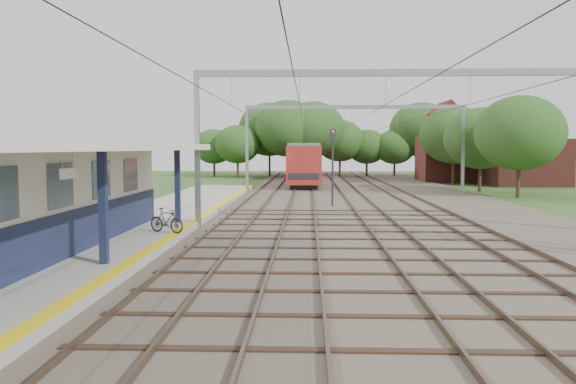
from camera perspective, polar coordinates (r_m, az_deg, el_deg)
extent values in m
plane|color=#2D4C1E|center=(10.17, 2.73, -16.37)|extent=(160.00, 160.00, 0.00)
cube|color=#473D33|center=(39.88, 8.01, -0.71)|extent=(18.00, 90.00, 0.10)
cube|color=gray|center=(24.87, -15.23, -3.65)|extent=(5.00, 52.00, 0.35)
cube|color=yellow|center=(24.28, -10.15, -3.33)|extent=(0.45, 52.00, 0.01)
cube|color=beige|center=(18.76, -25.84, -0.77)|extent=(3.20, 18.00, 3.40)
cube|color=#111937|center=(18.17, -21.20, -3.96)|extent=(0.06, 18.00, 1.40)
cube|color=slate|center=(18.02, -21.31, 0.77)|extent=(0.05, 16.00, 1.30)
cube|color=#111937|center=(16.63, -18.28, -1.51)|extent=(0.22, 0.22, 3.20)
cube|color=#111937|center=(25.23, -11.16, 0.59)|extent=(0.22, 0.22, 3.20)
cube|color=silver|center=(17.30, -24.34, 4.25)|extent=(6.40, 20.00, 0.24)
cube|color=white|center=(14.74, -21.44, 1.76)|extent=(0.06, 0.85, 0.26)
cube|color=brown|center=(39.86, -3.82, -0.50)|extent=(0.07, 88.00, 0.15)
cube|color=brown|center=(39.74, -1.76, -0.51)|extent=(0.07, 88.00, 0.15)
cube|color=brown|center=(39.67, 0.49, -0.51)|extent=(0.07, 88.00, 0.15)
cube|color=brown|center=(39.65, 2.57, -0.52)|extent=(0.07, 88.00, 0.15)
cube|color=brown|center=(39.74, 5.83, -0.53)|extent=(0.07, 88.00, 0.15)
cube|color=brown|center=(39.86, 7.89, -0.53)|extent=(0.07, 88.00, 0.15)
cube|color=brown|center=(40.13, 10.97, -0.54)|extent=(0.07, 88.00, 0.15)
cube|color=brown|center=(40.38, 12.98, -0.54)|extent=(0.07, 88.00, 0.15)
cube|color=gray|center=(24.98, -9.20, 4.14)|extent=(0.22, 0.22, 7.00)
cube|color=gray|center=(24.98, 10.63, 11.83)|extent=(17.00, 0.20, 0.30)
cube|color=gray|center=(44.77, -4.18, 4.30)|extent=(0.22, 0.22, 7.00)
cube|color=gray|center=(46.12, 17.37, 4.12)|extent=(0.22, 0.22, 7.00)
cube|color=gray|center=(44.77, 6.80, 8.57)|extent=(17.00, 0.20, 0.30)
cylinder|color=black|center=(39.69, -2.82, 7.18)|extent=(0.02, 88.00, 0.02)
cylinder|color=black|center=(39.55, 1.54, 7.19)|extent=(0.02, 88.00, 0.02)
cylinder|color=black|center=(39.69, 6.94, 7.15)|extent=(0.02, 88.00, 0.02)
cylinder|color=black|center=(40.15, 12.10, 7.05)|extent=(0.02, 88.00, 0.02)
cylinder|color=#382619|center=(71.22, -5.89, 2.69)|extent=(0.28, 0.28, 2.88)
ellipsoid|color=#224A1A|center=(71.20, -5.92, 5.52)|extent=(6.72, 6.72, 5.76)
cylinder|color=#382619|center=(72.64, -0.98, 2.60)|extent=(0.28, 0.28, 2.52)
ellipsoid|color=#224A1A|center=(72.61, -0.98, 5.03)|extent=(5.88, 5.88, 5.04)
cylinder|color=#382619|center=(69.56, 3.84, 2.81)|extent=(0.28, 0.28, 3.24)
ellipsoid|color=#224A1A|center=(69.56, 3.85, 6.07)|extent=(7.56, 7.56, 6.48)
cylinder|color=#382619|center=(72.00, 8.57, 2.61)|extent=(0.28, 0.28, 2.70)
ellipsoid|color=#224A1A|center=(71.97, 8.60, 5.24)|extent=(6.30, 6.30, 5.40)
cylinder|color=#382619|center=(49.76, 19.18, 1.50)|extent=(0.28, 0.28, 2.52)
ellipsoid|color=#224A1A|center=(49.71, 19.27, 5.05)|extent=(5.88, 5.88, 5.04)
cylinder|color=#382619|center=(65.31, 15.48, 2.39)|extent=(0.28, 0.28, 2.88)
ellipsoid|color=#224A1A|center=(65.29, 15.55, 5.48)|extent=(6.72, 6.72, 5.76)
cube|color=brown|center=(59.40, 22.94, 2.79)|extent=(7.00, 6.00, 4.50)
cube|color=#5E1917|center=(59.41, 23.03, 5.83)|extent=(4.99, 6.12, 4.99)
cube|color=brown|center=(63.59, 16.80, 3.27)|extent=(8.00, 6.00, 5.00)
cube|color=#5E1917|center=(63.62, 16.87, 6.33)|extent=(5.52, 6.12, 5.52)
imported|color=black|center=(22.21, -12.24, -2.85)|extent=(1.63, 1.10, 0.96)
cube|color=black|center=(55.78, 1.69, 1.07)|extent=(2.38, 17.01, 0.44)
cube|color=maroon|center=(55.70, 1.70, 2.98)|extent=(2.98, 18.49, 3.25)
cube|color=black|center=(55.69, 1.70, 3.33)|extent=(3.02, 17.01, 0.92)
cube|color=slate|center=(55.68, 1.70, 4.77)|extent=(2.74, 18.49, 0.28)
cube|color=black|center=(74.84, 1.80, 1.94)|extent=(2.38, 17.01, 0.44)
cube|color=maroon|center=(74.78, 1.80, 3.35)|extent=(2.98, 18.49, 3.25)
cube|color=black|center=(74.77, 1.80, 3.62)|extent=(3.02, 17.01, 0.92)
cube|color=slate|center=(74.77, 1.80, 4.69)|extent=(2.74, 18.49, 0.28)
cylinder|color=black|center=(34.17, 4.55, 2.05)|extent=(0.15, 0.15, 4.38)
cube|color=black|center=(34.15, 4.58, 5.89)|extent=(0.38, 0.30, 0.60)
sphere|color=red|center=(34.06, 4.58, 6.15)|extent=(0.15, 0.15, 0.15)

